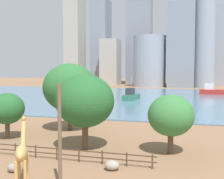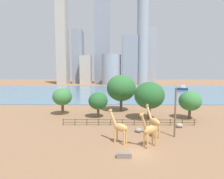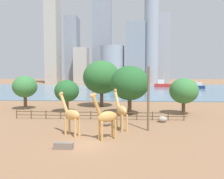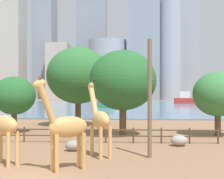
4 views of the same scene
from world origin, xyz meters
name	(u,v)px [view 2 (image 2 of 4)]	position (x,y,z in m)	size (l,w,h in m)	color
ground_plane	(119,91)	(0.00, 80.00, 0.00)	(400.00, 400.00, 0.00)	#8C6647
harbor_water	(119,91)	(0.00, 77.00, 0.10)	(180.00, 86.00, 0.20)	slate
giraffe_tall	(119,127)	(-2.23, 3.28, 2.38)	(3.16, 2.34, 5.04)	tan
giraffe_companion	(154,121)	(3.35, 6.09, 2.46)	(2.18, 3.47, 5.17)	tan
giraffe_young	(149,130)	(1.83, 1.95, 2.43)	(3.03, 2.32, 5.23)	tan
utility_pole	(175,113)	(6.68, 5.87, 3.91)	(0.28, 0.28, 7.82)	brown
boulder_near_fence	(139,130)	(1.24, 8.07, 0.39)	(1.22, 1.04, 0.78)	gray
boulder_by_pole	(179,125)	(9.26, 10.76, 0.43)	(1.33, 1.14, 0.86)	gray
feeding_trough	(124,155)	(-1.81, -1.17, 0.30)	(1.80, 0.60, 0.60)	#72665B
enclosure_fence	(129,122)	(-0.08, 12.00, 0.76)	(26.12, 0.14, 1.30)	#4C3826
tree_left_large	(190,101)	(13.86, 17.09, 4.04)	(4.82, 4.82, 6.23)	brown
tree_center_broad	(98,101)	(-6.65, 18.04, 3.86)	(4.40, 4.40, 5.86)	brown
tree_right_tall	(149,95)	(4.64, 16.24, 5.39)	(6.47, 6.47, 8.32)	brown
tree_left_small	(121,88)	(-1.09, 25.03, 6.24)	(7.76, 7.76, 9.75)	brown
tree_right_small	(62,97)	(-15.65, 20.69, 4.43)	(4.66, 4.66, 6.56)	brown
boat_ferry	(154,87)	(23.17, 93.24, 1.50)	(8.95, 3.91, 7.83)	#B22D28
boat_sailboat	(118,91)	(-0.74, 67.05, 1.39)	(3.92, 8.26, 7.15)	#337259
boat_tug	(182,88)	(37.64, 82.92, 1.22)	(7.16, 4.07, 6.09)	navy
skyline_tower_needle	(102,31)	(-15.48, 162.90, 53.35)	(15.40, 9.93, 106.70)	gray
skyline_block_central	(78,57)	(-39.95, 160.72, 26.85)	(9.96, 15.13, 53.70)	gray
skyline_tower_glass	(130,60)	(10.93, 135.93, 21.62)	(13.36, 8.67, 43.24)	gray
skyline_block_left	(62,26)	(-51.42, 145.12, 53.91)	(9.19, 12.87, 107.81)	#ADA89E
skyline_block_right	(147,57)	(31.41, 164.29, 27.76)	(16.12, 15.50, 55.51)	#939EAD
skyline_tower_short	(143,33)	(22.35, 136.65, 45.47)	(10.19, 10.19, 90.94)	#939EAD
skyline_block_wide	(111,70)	(-5.44, 138.35, 13.50)	(17.25, 17.25, 27.00)	#939EAD
skyline_tower_far	(86,70)	(-30.39, 149.40, 13.58)	(10.47, 11.79, 27.16)	#ADA89E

